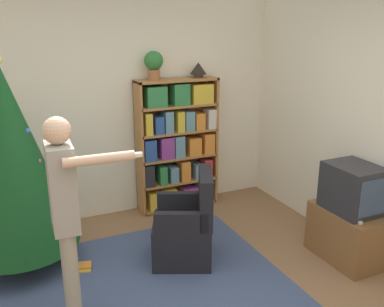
% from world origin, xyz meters
% --- Properties ---
extents(wall_back, '(8.00, 0.10, 2.60)m').
position_xyz_m(wall_back, '(0.00, 2.28, 1.30)').
color(wall_back, silver).
rests_on(wall_back, ground_plane).
extents(area_rug, '(2.69, 2.05, 0.01)m').
position_xyz_m(area_rug, '(-0.26, 0.59, 0.00)').
color(area_rug, '#3D4C70').
rests_on(area_rug, ground_plane).
extents(bookshelf, '(1.01, 0.27, 1.64)m').
position_xyz_m(bookshelf, '(0.78, 2.07, 0.81)').
color(bookshelf, '#A8703D').
rests_on(bookshelf, ground_plane).
extents(tv_stand, '(0.45, 0.72, 0.53)m').
position_xyz_m(tv_stand, '(1.82, 0.20, 0.26)').
color(tv_stand, brown).
rests_on(tv_stand, ground_plane).
extents(television, '(0.41, 0.51, 0.46)m').
position_xyz_m(television, '(1.82, 0.20, 0.76)').
color(television, '#28282D').
rests_on(television, tv_stand).
extents(game_remote, '(0.04, 0.12, 0.02)m').
position_xyz_m(game_remote, '(1.69, -0.01, 0.54)').
color(game_remote, white).
rests_on(game_remote, tv_stand).
extents(christmas_tree, '(1.10, 1.10, 2.00)m').
position_xyz_m(christmas_tree, '(-1.13, 1.44, 1.07)').
color(christmas_tree, '#4C3323').
rests_on(christmas_tree, ground_plane).
extents(armchair, '(0.75, 0.74, 0.92)m').
position_xyz_m(armchair, '(0.36, 0.85, 0.32)').
color(armchair, black).
rests_on(armchair, ground_plane).
extents(standing_person, '(0.62, 0.49, 1.67)m').
position_xyz_m(standing_person, '(-0.82, 0.32, 1.00)').
color(standing_person, '#9E937F').
rests_on(standing_person, ground_plane).
extents(potted_plant, '(0.22, 0.22, 0.33)m').
position_xyz_m(potted_plant, '(0.50, 2.08, 1.83)').
color(potted_plant, '#935B38').
rests_on(potted_plant, bookshelf).
extents(table_lamp, '(0.20, 0.20, 0.18)m').
position_xyz_m(table_lamp, '(1.06, 2.08, 1.74)').
color(table_lamp, '#473828').
rests_on(table_lamp, bookshelf).
extents(book_pile_near_tree, '(0.21, 0.18, 0.05)m').
position_xyz_m(book_pile_near_tree, '(-0.63, 1.09, 0.02)').
color(book_pile_near_tree, gold).
rests_on(book_pile_near_tree, ground_plane).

